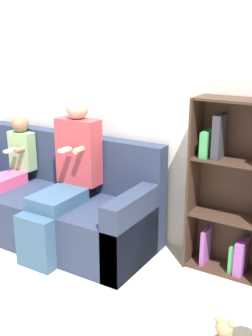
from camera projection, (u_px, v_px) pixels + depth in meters
ground_plane at (26, 262)px, 3.51m from camera, size 14.00×14.00×0.00m
back_wall at (88, 96)px, 3.88m from camera, size 10.00×0.06×2.55m
couch at (51, 205)px, 3.90m from camera, size 2.02×0.80×0.94m
adult_seated at (65, 176)px, 3.58m from camera, size 0.39×0.76×1.31m
child_seated at (2, 177)px, 3.93m from camera, size 0.26×0.78×1.08m
bookshelf at (231, 189)px, 3.23m from camera, size 0.60×0.28×1.38m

